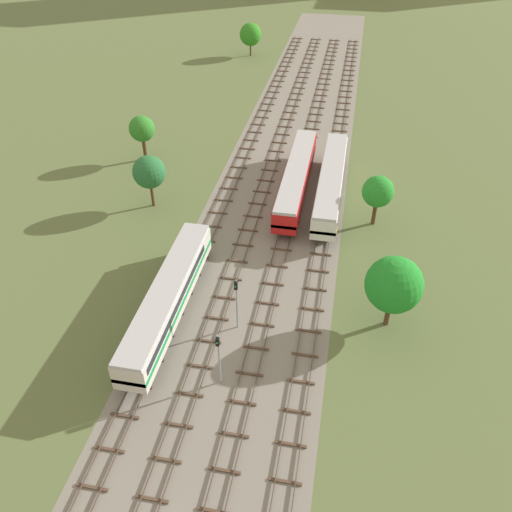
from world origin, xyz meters
The scene contains 16 objects.
ground_plane centered at (0.00, 56.00, 0.00)m, with size 480.00×480.00×0.00m, color #5B6B3D.
ballast_bed centered at (0.00, 56.00, 0.00)m, with size 17.31×176.00×0.01m, color gray.
track_far_left centered at (-6.65, 57.00, 0.14)m, with size 2.40×126.00×0.29m.
track_left centered at (-2.22, 57.00, 0.14)m, with size 2.40×126.00×0.29m.
track_centre_left centered at (2.22, 57.00, 0.14)m, with size 2.40×126.00×0.29m.
track_centre centered at (6.65, 57.00, 0.14)m, with size 2.40×126.00×0.29m.
diesel_railcar_far_left_nearest centered at (-6.65, 22.01, 2.60)m, with size 2.96×20.50×3.80m.
passenger_coach_centre_near centered at (6.65, 46.54, 2.61)m, with size 2.96×22.00×3.80m.
passenger_coach_centre_left_mid centered at (2.22, 46.86, 2.61)m, with size 2.96×22.00×3.80m.
signal_post_nearest centered at (0.00, 21.76, 3.67)m, with size 0.28×0.47×5.82m.
signal_post_near centered at (0.00, 15.18, 3.57)m, with size 0.28×0.47×5.64m.
lineside_tree_0 centered at (-15.21, 103.54, 4.43)m, with size 4.68×4.68×6.78m.
lineside_tree_1 centered at (12.27, 41.85, 4.44)m, with size 3.71×3.71×6.33m.
lineside_tree_2 centered at (-20.49, 52.46, 4.71)m, with size 3.64×3.64×6.59m.
lineside_tree_3 centered at (-15.11, 40.74, 4.75)m, with size 4.05×4.05×6.79m.
lineside_tree_4 centered at (13.74, 24.93, 4.90)m, with size 5.25×5.25×7.54m.
Camera 1 is at (8.27, -11.86, 35.43)m, focal length 36.50 mm.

